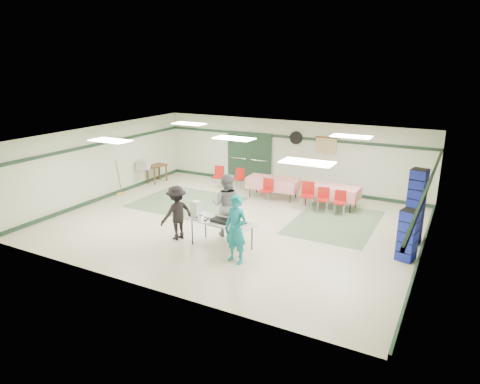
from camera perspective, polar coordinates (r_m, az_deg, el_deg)
The scene contains 42 objects.
floor at distance 13.55m, azimuth -0.76°, elevation -4.08°, with size 11.00×11.00×0.00m, color #C0BA9A.
ceiling at distance 12.83m, azimuth -0.81°, elevation 7.25°, with size 11.00×11.00×0.00m, color white.
wall_back at distance 17.10m, azimuth 6.53°, elevation 4.98°, with size 11.00×11.00×0.00m, color beige.
wall_front at distance 9.64m, azimuth -13.83°, elevation -4.94°, with size 11.00×11.00×0.00m, color beige.
wall_left at distance 16.42m, azimuth -17.89°, elevation 3.77°, with size 9.00×9.00×0.00m, color beige.
wall_right at distance 11.64m, azimuth 23.70°, elevation -2.10°, with size 9.00×9.00×0.00m, color beige.
trim_back at distance 16.94m, azimuth 6.57°, elevation 7.28°, with size 11.00×0.06×0.10m, color #1C3422.
baseboard_back at distance 17.38m, azimuth 6.35°, elevation 0.80°, with size 11.00×0.06×0.12m, color #1C3422.
trim_left at distance 16.27m, azimuth -18.04°, elevation 6.16°, with size 9.00×0.06×0.10m, color #1C3422.
baseboard_left at distance 16.73m, azimuth -17.42°, elevation -0.54°, with size 9.00×0.06×0.12m, color #1C3422.
trim_right at distance 11.45m, azimuth 23.96°, elevation 1.24°, with size 9.00×0.06×0.10m, color #1C3422.
baseboard_right at distance 12.09m, azimuth 22.84°, elevation -7.87°, with size 9.00×0.06×0.12m, color #1C3422.
green_patch_a at distance 15.61m, azimuth -7.05°, elevation -1.33°, with size 3.50×3.00×0.01m, color #5E7857.
green_patch_b at distance 13.88m, azimuth 12.50°, elevation -3.96°, with size 2.50×3.50×0.01m, color #5E7857.
double_door_left at distance 18.01m, azimuth -0.11°, elevation 4.73°, with size 0.90×0.06×2.10m, color gray.
double_door_right at distance 17.59m, azimuth 2.63°, elevation 4.41°, with size 0.90×0.06×2.10m, color gray.
door_frame at distance 17.78m, azimuth 1.20°, elevation 4.56°, with size 2.00×0.03×2.15m, color #1C3422.
wall_fan at distance 16.81m, azimuth 7.49°, elevation 7.17°, with size 0.50×0.50×0.10m, color black.
scroll_banner at distance 16.47m, azimuth 11.38°, elevation 6.07°, with size 0.80×0.02×0.60m, color tan.
serving_table at distance 11.55m, azimuth -2.49°, elevation -4.11°, with size 1.88×0.91×0.76m.
sheet_tray_right at distance 11.29m, azimuth -0.28°, elevation -4.30°, with size 0.59×0.45×0.02m, color silver.
sheet_tray_mid at distance 11.68m, azimuth -2.79°, elevation -3.58°, with size 0.55×0.41×0.02m, color silver.
sheet_tray_left at distance 11.63m, azimuth -4.99°, elevation -3.71°, with size 0.59×0.44×0.02m, color silver.
baking_pan at distance 11.47m, azimuth -2.59°, elevation -3.82°, with size 0.50×0.32×0.08m, color black.
foam_box_stack at distance 11.96m, azimuth -5.92°, elevation -2.17°, with size 0.22×0.20×0.41m, color white.
volunteer_teal at distance 10.65m, azimuth -0.55°, elevation -4.98°, with size 0.65×0.42×1.77m, color #147E8B.
volunteer_grey at distance 12.30m, azimuth -1.79°, elevation -1.71°, with size 0.90×0.70×1.86m, color gray.
volunteer_dark at distance 12.21m, azimuth -8.42°, elevation -2.75°, with size 1.01×0.58×1.57m, color black.
dining_table_a at distance 15.16m, azimuth 12.04°, elevation 0.12°, with size 1.95×0.93×0.77m.
dining_table_b at distance 15.87m, azimuth 4.41°, elevation 1.20°, with size 1.94×0.93×0.77m.
chair_a at distance 14.68m, azimuth 11.03°, elevation -0.65°, with size 0.45×0.45×0.82m.
chair_b at distance 14.84m, azimuth 8.97°, elevation -0.05°, with size 0.52×0.52×0.94m.
chair_c at distance 14.54m, azimuth 13.19°, elevation -1.02°, with size 0.43×0.43×0.80m.
chair_d at distance 15.38m, azimuth 3.63°, elevation 0.54°, with size 0.41×0.41×0.86m.
chair_loose_a at distance 17.01m, azimuth -0.09°, elevation 2.08°, with size 0.42×0.42×0.82m.
chair_loose_b at distance 17.23m, azimuth -2.85°, elevation 2.37°, with size 0.47×0.47×0.87m.
crate_stack_blue_a at distance 12.60m, azimuth 22.35°, elevation -1.88°, with size 0.41×0.41×2.14m, color navy.
crate_stack_red at distance 12.93m, azimuth 22.29°, elevation -3.08°, with size 0.37×0.37×1.43m, color maroon.
crate_stack_blue_b at distance 11.62m, azimuth 21.47°, elevation -5.41°, with size 0.42×0.42×1.35m, color navy.
printer_table at distance 18.23m, azimuth -11.06°, elevation 3.20°, with size 0.63×0.88×0.74m.
office_printer at distance 17.57m, azimuth -12.75°, elevation 3.55°, with size 0.44×0.39×0.35m, color #A6A5A1.
broom at distance 16.72m, azimuth -15.85°, elevation 1.91°, with size 0.03×0.03×1.37m, color brown.
Camera 1 is at (6.10, -11.08, 4.86)m, focal length 32.00 mm.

